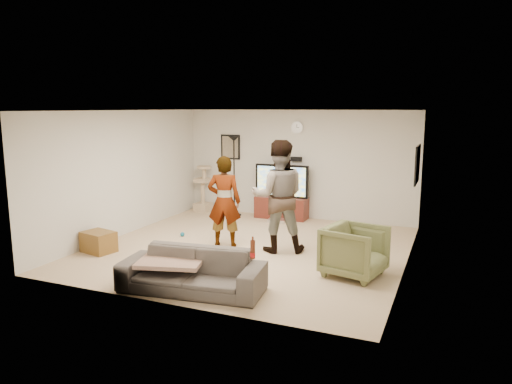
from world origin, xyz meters
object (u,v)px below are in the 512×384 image
at_px(person_left, 224,202).
at_px(armchair, 355,251).
at_px(person_right, 278,196).
at_px(side_table, 99,242).
at_px(cat_tree, 203,188).
at_px(sofa, 192,271).
at_px(tv, 282,181).
at_px(floor_lamp, 234,176).
at_px(tv_stand, 281,208).
at_px(beer_bottle, 253,250).

xyz_separation_m(person_left, armchair, (2.55, -0.67, -0.45)).
height_order(person_right, side_table, person_right).
height_order(cat_tree, sofa, cat_tree).
bearing_deg(sofa, armchair, 30.23).
bearing_deg(tv, person_right, -71.64).
xyz_separation_m(cat_tree, armchair, (4.42, -3.22, -0.18)).
bearing_deg(sofa, tv, 87.33).
relative_size(tv, cat_tree, 1.11).
height_order(floor_lamp, person_left, floor_lamp).
distance_m(tv_stand, beer_bottle, 4.93).
bearing_deg(tv, floor_lamp, -171.08).
relative_size(person_left, beer_bottle, 6.76).
distance_m(cat_tree, person_right, 3.81).
relative_size(tv, armchair, 1.47).
bearing_deg(floor_lamp, cat_tree, 169.69).
bearing_deg(sofa, cat_tree, 110.27).
height_order(floor_lamp, armchair, floor_lamp).
relative_size(sofa, armchair, 2.35).
relative_size(person_right, sofa, 0.99).
relative_size(tv_stand, beer_bottle, 4.84).
relative_size(sofa, side_table, 3.63).
xyz_separation_m(tv, person_left, (-0.21, -2.55, -0.03)).
bearing_deg(floor_lamp, person_left, -68.77).
distance_m(armchair, side_table, 4.50).
distance_m(tv_stand, armchair, 3.99).
distance_m(tv, cat_tree, 2.10).
xyz_separation_m(tv_stand, armchair, (2.34, -3.22, 0.14)).
height_order(tv_stand, cat_tree, cat_tree).
bearing_deg(armchair, tv_stand, 48.91).
bearing_deg(person_left, cat_tree, -69.99).
relative_size(floor_lamp, person_left, 1.12).
height_order(floor_lamp, sofa, floor_lamp).
xyz_separation_m(tv_stand, person_right, (0.81, -2.45, 0.75)).
bearing_deg(tv, armchair, -53.99).
xyz_separation_m(floor_lamp, person_left, (0.92, -2.38, -0.10)).
bearing_deg(tv_stand, armchair, -53.99).
relative_size(cat_tree, person_right, 0.57).
relative_size(tv, person_left, 0.75).
relative_size(floor_lamp, beer_bottle, 7.57).
distance_m(person_right, sofa, 2.43).
xyz_separation_m(tv, sofa, (0.36, -4.73, -0.59)).
bearing_deg(person_right, beer_bottle, 79.52).
xyz_separation_m(person_left, side_table, (-1.91, -1.21, -0.66)).
height_order(person_right, armchair, person_right).
bearing_deg(tv_stand, beer_bottle, -74.71).
height_order(tv, person_right, person_right).
bearing_deg(sofa, floor_lamp, 101.11).
bearing_deg(tv_stand, person_left, -94.66).
xyz_separation_m(tv, beer_bottle, (1.29, -4.73, -0.17)).
relative_size(tv_stand, sofa, 0.60).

